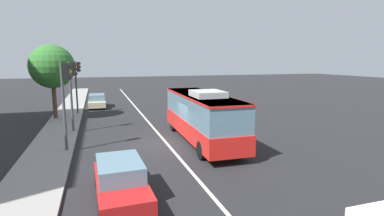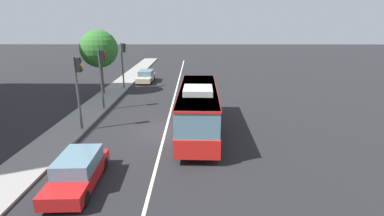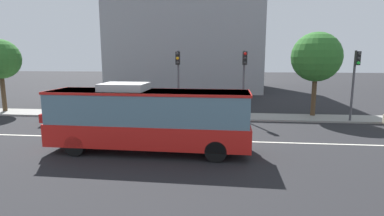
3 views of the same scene
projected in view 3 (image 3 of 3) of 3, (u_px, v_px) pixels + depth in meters
ground_plane at (163, 139)px, 17.37m from camera, size 160.00×160.00×0.00m
sidewalk_kerb at (180, 115)px, 24.12m from camera, size 80.00×2.64×0.14m
lane_centre_line at (163, 139)px, 17.37m from camera, size 76.00×0.16×0.01m
transit_bus at (148, 117)px, 14.85m from camera, size 10.06×2.75×3.46m
sedan_red at (77, 114)px, 21.29m from camera, size 4.56×1.96×1.46m
traffic_light_near_corner at (244, 73)px, 21.90m from camera, size 0.34×0.62×5.20m
traffic_light_mid_block at (355, 74)px, 21.20m from camera, size 0.35×0.62×5.20m
traffic_light_far_corner at (178, 73)px, 22.44m from camera, size 0.33×0.62×5.20m
street_tree_kerbside_centre at (0, 59)px, 25.09m from camera, size 3.32×3.32×6.24m
street_tree_kerbside_right at (316, 57)px, 23.09m from camera, size 3.82×3.82×6.66m
office_block_background at (189, 20)px, 44.94m from camera, size 21.20×16.79×20.40m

